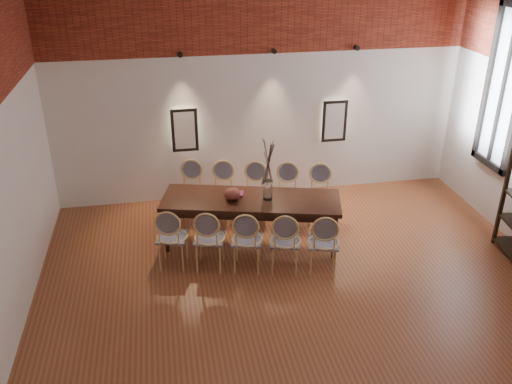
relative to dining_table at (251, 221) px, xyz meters
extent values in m
cube|color=brown|center=(0.46, -1.81, -0.39)|extent=(7.00, 7.00, 0.02)
cube|color=silver|center=(0.46, 1.74, 1.62)|extent=(7.00, 0.10, 4.00)
cube|color=maroon|center=(0.46, 1.67, 2.88)|extent=(7.00, 0.02, 1.50)
cube|color=#FFEAC6|center=(-0.84, 1.64, 0.93)|extent=(0.36, 0.06, 0.66)
cube|color=#FFEAC6|center=(1.76, 1.64, 0.93)|extent=(0.36, 0.06, 0.66)
cylinder|color=black|center=(-0.84, 1.61, 2.17)|extent=(0.08, 0.10, 0.08)
cylinder|color=black|center=(0.66, 1.61, 2.17)|extent=(0.08, 0.10, 0.08)
cylinder|color=black|center=(2.06, 1.61, 2.17)|extent=(0.08, 0.10, 0.08)
cube|color=silver|center=(3.92, 0.19, 1.77)|extent=(0.02, 0.78, 2.38)
cube|color=black|center=(3.90, 0.19, 1.77)|extent=(0.08, 0.90, 2.50)
cube|color=black|center=(3.90, 0.19, 1.77)|extent=(0.06, 0.06, 2.40)
cube|color=#33180D|center=(0.00, 0.00, 0.00)|extent=(2.74, 1.47, 0.75)
cylinder|color=silver|center=(0.23, -0.06, 0.53)|extent=(0.14, 0.14, 0.30)
ellipsoid|color=brown|center=(-0.27, 0.02, 0.46)|extent=(0.24, 0.24, 0.18)
cube|color=#862657|center=(-0.22, 0.17, 0.39)|extent=(0.30, 0.24, 0.03)
camera|label=1|loc=(-1.22, -7.00, 3.97)|focal=38.00mm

